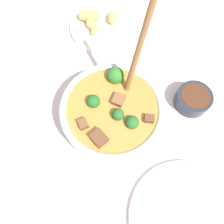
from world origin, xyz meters
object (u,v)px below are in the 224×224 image
Objects in this scene: empty_plate at (188,220)px; condiment_bowl at (193,99)px; food_plate at (101,24)px; stew_bowl at (112,112)px.

condiment_bowl is at bearing -59.20° from empty_plate.
empty_plate is at bearing 149.94° from food_plate.
condiment_bowl reaches higher than empty_plate.
condiment_bowl and food_plate have the same top height.
stew_bowl is 1.47× the size of food_plate.
stew_bowl is at bearing -15.12° from empty_plate.
condiment_bowl is 0.43× the size of food_plate.
empty_plate is (-0.15, 0.25, -0.02)m from condiment_bowl.
stew_bowl is at bearing 136.36° from food_plate.
empty_plate is 0.58m from food_plate.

